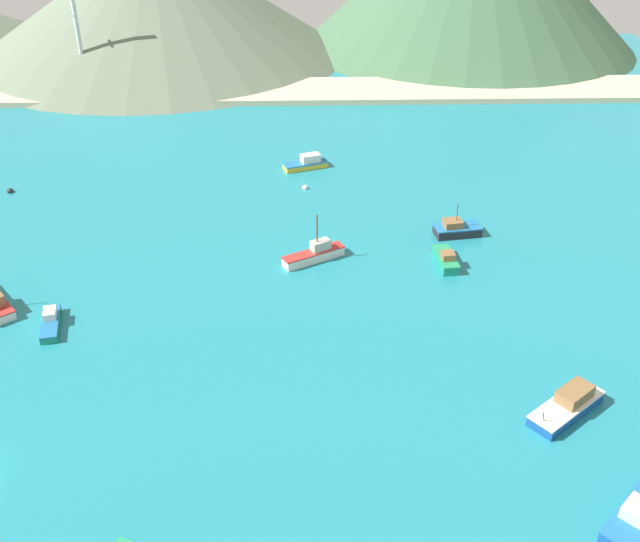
% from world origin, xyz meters
% --- Properties ---
extents(ground, '(260.00, 280.00, 0.50)m').
position_xyz_m(ground, '(0.00, 30.00, -0.25)').
color(ground, teal).
extents(fishing_boat_0, '(3.47, 7.58, 1.92)m').
position_xyz_m(fishing_boat_0, '(0.10, 23.54, 0.68)').
color(fishing_boat_0, '#198466').
rests_on(fishing_boat_0, ground).
extents(fishing_boat_3, '(2.87, 6.81, 2.36)m').
position_xyz_m(fishing_boat_3, '(51.03, 37.07, 0.85)').
color(fishing_boat_3, '#198466').
rests_on(fishing_boat_3, ground).
extents(fishing_boat_5, '(9.40, 8.37, 2.74)m').
position_xyz_m(fishing_boat_5, '(58.46, 6.66, 1.01)').
color(fishing_boat_5, '#14478C').
rests_on(fishing_boat_5, ground).
extents(fishing_boat_7, '(7.28, 4.15, 5.32)m').
position_xyz_m(fishing_boat_7, '(54.10, 45.73, 0.97)').
color(fishing_boat_7, '#232328').
rests_on(fishing_boat_7, ground).
extents(fishing_boat_8, '(9.11, 6.29, 7.07)m').
position_xyz_m(fishing_boat_8, '(32.72, 38.77, 1.01)').
color(fishing_boat_8, silver).
rests_on(fishing_boat_8, ground).
extents(fishing_boat_9, '(8.38, 5.16, 2.49)m').
position_xyz_m(fishing_boat_9, '(31.95, 71.66, 0.91)').
color(fishing_boat_9, gold).
rests_on(fishing_boat_9, ground).
extents(buoy_0, '(0.99, 0.99, 0.99)m').
position_xyz_m(buoy_0, '(31.55, 62.76, 0.17)').
color(buoy_0, silver).
rests_on(buoy_0, ground).
extents(buoy_1, '(1.09, 1.09, 1.09)m').
position_xyz_m(buoy_1, '(-17.98, 62.57, 0.19)').
color(buoy_1, '#232328').
rests_on(buoy_1, ground).
extents(beach_strip, '(247.00, 17.37, 1.20)m').
position_xyz_m(beach_strip, '(0.00, 114.80, 0.60)').
color(beach_strip, '#C6B793').
rests_on(beach_strip, ground).
extents(radio_tower, '(2.80, 2.24, 27.97)m').
position_xyz_m(radio_tower, '(-18.41, 116.94, 14.26)').
color(radio_tower, silver).
rests_on(radio_tower, ground).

